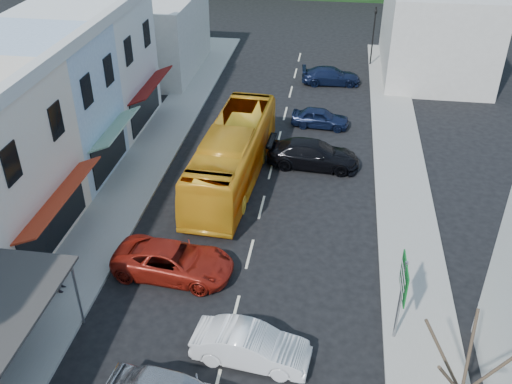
# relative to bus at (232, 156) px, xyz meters

# --- Properties ---
(ground) EXTENTS (120.00, 120.00, 0.00)m
(ground) POSITION_rel_bus_xyz_m (1.99, -10.49, -1.55)
(ground) COLOR black
(ground) RESTS_ON ground
(sidewalk_left) EXTENTS (3.00, 52.00, 0.15)m
(sidewalk_left) POSITION_rel_bus_xyz_m (-5.51, -0.49, -1.48)
(sidewalk_left) COLOR gray
(sidewalk_left) RESTS_ON ground
(sidewalk_right) EXTENTS (3.00, 52.00, 0.15)m
(sidewalk_right) POSITION_rel_bus_xyz_m (9.49, -0.49, -1.48)
(sidewalk_right) COLOR gray
(sidewalk_right) RESTS_ON ground
(distant_block_left) EXTENTS (8.00, 10.00, 6.00)m
(distant_block_left) POSITION_rel_bus_xyz_m (-10.01, 16.51, 1.45)
(distant_block_left) COLOR #B7B2A8
(distant_block_left) RESTS_ON ground
(distant_block_right) EXTENTS (8.00, 12.00, 7.00)m
(distant_block_right) POSITION_rel_bus_xyz_m (12.99, 19.51, 1.95)
(distant_block_right) COLOR #B7B2A8
(distant_block_right) RESTS_ON ground
(bus) EXTENTS (3.12, 11.72, 3.10)m
(bus) POSITION_rel_bus_xyz_m (0.00, 0.00, 0.00)
(bus) COLOR orange
(bus) RESTS_ON ground
(car_white) EXTENTS (4.57, 2.27, 1.40)m
(car_white) POSITION_rel_bus_xyz_m (3.04, -12.76, -0.85)
(car_white) COLOR silver
(car_white) RESTS_ON ground
(car_red) EXTENTS (4.74, 2.28, 1.40)m
(car_red) POSITION_rel_bus_xyz_m (-1.12, -8.40, -0.85)
(car_red) COLOR maroon
(car_red) RESTS_ON ground
(car_black_near) EXTENTS (4.59, 2.06, 1.40)m
(car_black_near) POSITION_rel_bus_xyz_m (4.39, 2.33, -0.85)
(car_black_near) COLOR black
(car_black_near) RESTS_ON ground
(car_navy_mid) EXTENTS (4.53, 2.16, 1.40)m
(car_navy_mid) POSITION_rel_bus_xyz_m (4.51, 7.75, -0.85)
(car_navy_mid) COLOR black
(car_navy_mid) RESTS_ON ground
(car_navy_far) EXTENTS (4.65, 2.25, 1.40)m
(car_navy_far) POSITION_rel_bus_xyz_m (4.94, 15.61, -0.85)
(car_navy_far) COLOR black
(car_navy_far) RESTS_ON ground
(pedestrian_left) EXTENTS (0.48, 0.65, 1.70)m
(pedestrian_left) POSITION_rel_bus_xyz_m (-5.59, -10.28, -0.55)
(pedestrian_left) COLOR black
(pedestrian_left) RESTS_ON sidewalk_left
(direction_sign) EXTENTS (0.25, 1.75, 3.87)m
(direction_sign) POSITION_rel_bus_xyz_m (8.39, -10.90, 0.39)
(direction_sign) COLOR #085719
(direction_sign) RESTS_ON ground
(traffic_signal) EXTENTS (1.18, 1.33, 4.91)m
(traffic_signal) POSITION_rel_bus_xyz_m (8.09, 20.28, 0.91)
(traffic_signal) COLOR black
(traffic_signal) RESTS_ON ground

